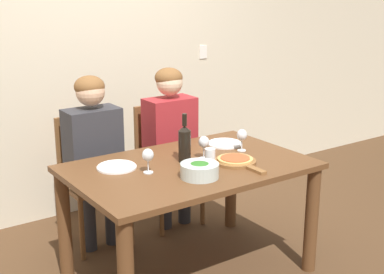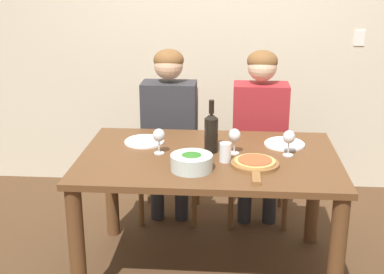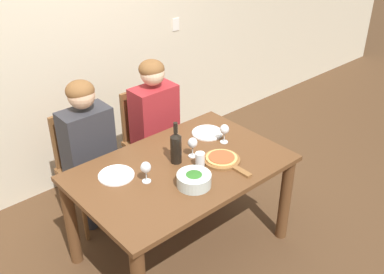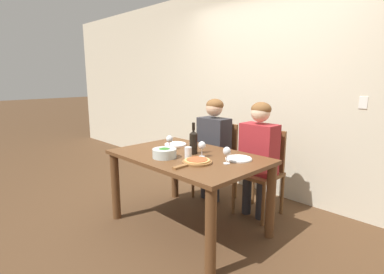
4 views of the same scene
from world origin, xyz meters
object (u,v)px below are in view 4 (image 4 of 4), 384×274
chair_left (218,157)px  wine_glass_left (169,140)px  dinner_plate_left (175,144)px  wine_glass_centre (202,146)px  wine_bottle (193,142)px  pizza_on_board (196,162)px  chair_right (263,168)px  person_woman (213,139)px  wine_glass_right (227,152)px  water_tumbler (188,153)px  broccoli_bowl (164,153)px  dinner_plate_right (239,159)px  person_man (258,148)px

chair_left → wine_glass_left: bearing=-88.2°
dinner_plate_left → wine_glass_centre: 0.58m
wine_bottle → pizza_on_board: bearing=-40.5°
chair_right → dinner_plate_left: 1.00m
person_woman → dinner_plate_left: 0.53m
dinner_plate_left → wine_glass_right: size_ratio=1.62×
dinner_plate_left → water_tumbler: 0.58m
dinner_plate_left → wine_glass_right: bearing=-10.6°
dinner_plate_left → wine_glass_centre: size_ratio=1.62×
pizza_on_board → wine_glass_right: bearing=42.8°
person_woman → chair_left: bearing=90.0°
wine_glass_right → water_tumbler: bearing=-160.9°
broccoli_bowl → wine_glass_left: wine_glass_left is taller
pizza_on_board → person_woman: bearing=123.5°
chair_right → person_woman: size_ratio=0.75×
wine_glass_right → water_tumbler: wine_glass_right is taller
dinner_plate_left → dinner_plate_right: size_ratio=1.00×
person_man → wine_glass_right: size_ratio=8.27×
wine_glass_right → dinner_plate_right: bearing=91.3°
person_woman → wine_glass_centre: (0.46, -0.68, 0.11)m
wine_glass_centre → chair_right: bearing=77.0°
person_woman → broccoli_bowl: size_ratio=5.50×
wine_glass_right → water_tumbler: 0.38m
chair_left → dinner_plate_right: size_ratio=3.82×
wine_glass_centre → chair_left: bearing=120.3°
wine_bottle → broccoli_bowl: bearing=-107.4°
wine_glass_right → wine_glass_centre: 0.31m
chair_left → dinner_plate_right: 1.01m
person_woman → dinner_plate_right: person_woman is taller
wine_glass_left → water_tumbler: size_ratio=1.39×
chair_left → wine_glass_right: chair_left is taller
chair_left → chair_right: size_ratio=1.00×
person_woman → wine_glass_left: (0.03, -0.71, 0.11)m
wine_bottle → wine_glass_centre: (0.13, -0.02, -0.02)m
chair_right → dinner_plate_right: size_ratio=3.82×
wine_glass_left → wine_glass_right: bearing=1.8°
chair_left → wine_glass_centre: (0.46, -0.79, 0.35)m
person_man → dinner_plate_left: bearing=-144.3°
pizza_on_board → water_tumbler: bearing=160.6°
chair_right → wine_bottle: bearing=-112.4°
broccoli_bowl → pizza_on_board: bearing=13.3°
wine_glass_right → broccoli_bowl: bearing=-154.0°
wine_glass_left → wine_glass_right: 0.74m
broccoli_bowl → dinner_plate_left: bearing=127.5°
wine_glass_left → wine_glass_centre: same height
chair_right → water_tumbler: size_ratio=8.57×
person_woman → water_tumbler: bearing=-63.1°
pizza_on_board → wine_glass_right: wine_glass_right is taller
dinner_plate_left → pizza_on_board: size_ratio=0.60×
wine_bottle → wine_glass_centre: 0.14m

